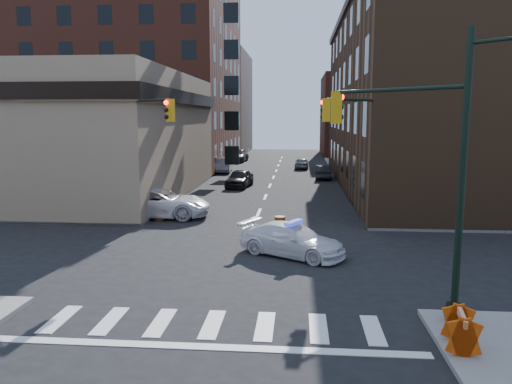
% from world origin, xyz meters
% --- Properties ---
extents(ground, '(140.00, 140.00, 0.00)m').
position_xyz_m(ground, '(0.00, 0.00, 0.00)').
color(ground, black).
rests_on(ground, ground).
extents(sidewalk_nw, '(34.00, 54.50, 0.15)m').
position_xyz_m(sidewalk_nw, '(-23.00, 32.75, 0.07)').
color(sidewalk_nw, gray).
rests_on(sidewalk_nw, ground).
extents(sidewalk_ne, '(34.00, 54.50, 0.15)m').
position_xyz_m(sidewalk_ne, '(23.00, 32.75, 0.07)').
color(sidewalk_ne, gray).
rests_on(sidewalk_ne, ground).
extents(bank_building, '(22.00, 22.00, 9.00)m').
position_xyz_m(bank_building, '(-17.00, 16.50, 4.50)').
color(bank_building, '#8F7A5E').
rests_on(bank_building, ground).
extents(apartment_block, '(25.00, 25.00, 24.00)m').
position_xyz_m(apartment_block, '(-18.50, 40.00, 12.00)').
color(apartment_block, brown).
rests_on(apartment_block, ground).
extents(commercial_row_ne, '(14.00, 34.00, 14.00)m').
position_xyz_m(commercial_row_ne, '(13.00, 22.50, 7.00)').
color(commercial_row_ne, '#4C321E').
rests_on(commercial_row_ne, ground).
extents(filler_nw, '(20.00, 18.00, 16.00)m').
position_xyz_m(filler_nw, '(-16.00, 62.00, 8.00)').
color(filler_nw, brown).
rests_on(filler_nw, ground).
extents(filler_ne, '(16.00, 16.00, 12.00)m').
position_xyz_m(filler_ne, '(14.00, 58.00, 6.00)').
color(filler_ne, brown).
rests_on(filler_ne, ground).
extents(signal_pole_se, '(5.40, 5.27, 8.00)m').
position_xyz_m(signal_pole_se, '(6.04, -5.52, 4.61)').
color(signal_pole_se, black).
rests_on(signal_pole_se, sidewalk_se).
extents(signal_pole_nw, '(3.58, 3.67, 8.00)m').
position_xyz_m(signal_pole_nw, '(-5.85, 5.34, 4.34)').
color(signal_pole_nw, black).
rests_on(signal_pole_nw, sidewalk_nw).
extents(signal_pole_ne, '(3.67, 3.58, 8.00)m').
position_xyz_m(signal_pole_ne, '(5.84, 5.35, 4.34)').
color(signal_pole_ne, black).
rests_on(signal_pole_ne, sidewalk_ne).
extents(tree_ne_near, '(3.00, 3.00, 4.85)m').
position_xyz_m(tree_ne_near, '(7.50, 26.00, 3.49)').
color(tree_ne_near, black).
rests_on(tree_ne_near, sidewalk_ne).
extents(tree_ne_far, '(3.00, 3.00, 4.85)m').
position_xyz_m(tree_ne_far, '(7.50, 34.00, 3.49)').
color(tree_ne_far, black).
rests_on(tree_ne_far, sidewalk_ne).
extents(police_car, '(5.02, 3.94, 1.36)m').
position_xyz_m(police_car, '(2.16, 0.55, 0.68)').
color(police_car, white).
rests_on(police_car, ground).
extents(pickup, '(6.19, 2.93, 1.71)m').
position_xyz_m(pickup, '(-5.80, 8.09, 0.85)').
color(pickup, white).
rests_on(pickup, ground).
extents(parked_car_wnear, '(2.29, 4.53, 1.48)m').
position_xyz_m(parked_car_wnear, '(-2.50, 21.08, 0.74)').
color(parked_car_wnear, black).
rests_on(parked_car_wnear, ground).
extents(parked_car_wfar, '(1.86, 4.66, 1.51)m').
position_xyz_m(parked_car_wfar, '(-5.50, 32.12, 0.75)').
color(parked_car_wfar, '#919399').
rests_on(parked_car_wfar, ground).
extents(parked_car_wdeep, '(2.63, 5.63, 1.59)m').
position_xyz_m(parked_car_wdeep, '(-5.50, 44.59, 0.79)').
color(parked_car_wdeep, black).
rests_on(parked_car_wdeep, ground).
extents(parked_car_enear, '(1.69, 4.07, 1.31)m').
position_xyz_m(parked_car_enear, '(4.80, 27.19, 0.65)').
color(parked_car_enear, black).
rests_on(parked_car_enear, ground).
extents(parked_car_efar, '(1.64, 3.81, 1.28)m').
position_xyz_m(parked_car_efar, '(2.78, 36.55, 0.64)').
color(parked_car_efar, gray).
rests_on(parked_car_efar, ground).
extents(pedestrian_a, '(0.63, 0.41, 1.70)m').
position_xyz_m(pedestrian_a, '(-7.55, 8.71, 1.00)').
color(pedestrian_a, black).
rests_on(pedestrian_a, sidewalk_nw).
extents(pedestrian_b, '(0.97, 0.84, 1.69)m').
position_xyz_m(pedestrian_b, '(-9.37, 7.83, 0.99)').
color(pedestrian_b, black).
rests_on(pedestrian_b, sidewalk_nw).
extents(pedestrian_c, '(1.14, 0.72, 1.81)m').
position_xyz_m(pedestrian_c, '(-11.65, 8.46, 1.06)').
color(pedestrian_c, '#1D222C').
rests_on(pedestrian_c, sidewalk_nw).
extents(barrel_road, '(0.63, 0.63, 0.95)m').
position_xyz_m(barrel_road, '(1.51, 4.19, 0.47)').
color(barrel_road, '#C03C09').
rests_on(barrel_road, ground).
extents(barrel_bank, '(0.53, 0.53, 0.94)m').
position_xyz_m(barrel_bank, '(-5.50, 7.19, 0.47)').
color(barrel_bank, orange).
rests_on(barrel_bank, ground).
extents(barricade_se_a, '(0.79, 1.31, 0.93)m').
position_xyz_m(barricade_se_a, '(6.46, -8.00, 0.61)').
color(barricade_se_a, '#C23309').
rests_on(barricade_se_a, sidewalk_se).
extents(barricade_nw_a, '(1.27, 0.73, 0.91)m').
position_xyz_m(barricade_nw_a, '(-9.50, 7.44, 0.61)').
color(barricade_nw_a, '#D84E0A').
rests_on(barricade_nw_a, sidewalk_nw).
extents(barricade_nw_b, '(1.33, 0.72, 0.97)m').
position_xyz_m(barricade_nw_b, '(-11.00, 7.75, 0.64)').
color(barricade_nw_b, red).
rests_on(barricade_nw_b, sidewalk_nw).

